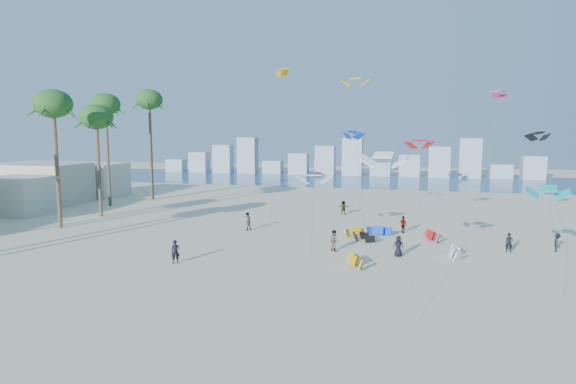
# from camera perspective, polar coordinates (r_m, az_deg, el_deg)

# --- Properties ---
(ground) EXTENTS (220.00, 220.00, 0.00)m
(ground) POSITION_cam_1_polar(r_m,az_deg,el_deg) (30.24, -13.29, -12.13)
(ground) COLOR beige
(ground) RESTS_ON ground
(ocean) EXTENTS (220.00, 220.00, 0.00)m
(ocean) POSITION_cam_1_polar(r_m,az_deg,el_deg) (98.66, 6.23, 1.50)
(ocean) COLOR navy
(ocean) RESTS_ON ground
(kitesurfer_near) EXTENTS (0.78, 0.69, 1.78)m
(kitesurfer_near) POSITION_cam_1_polar(r_m,az_deg,el_deg) (37.26, -13.32, -6.98)
(kitesurfer_near) COLOR black
(kitesurfer_near) RESTS_ON ground
(kitesurfer_mid) EXTENTS (1.09, 1.06, 1.76)m
(kitesurfer_mid) POSITION_cam_1_polar(r_m,az_deg,el_deg) (40.20, 5.52, -5.77)
(kitesurfer_mid) COLOR gray
(kitesurfer_mid) RESTS_ON ground
(kitesurfers_far) EXTENTS (28.61, 18.93, 1.82)m
(kitesurfers_far) POSITION_cam_1_polar(r_m,az_deg,el_deg) (47.40, 10.81, -3.91)
(kitesurfers_far) COLOR black
(kitesurfers_far) RESTS_ON ground
(grounded_kites) EXTENTS (9.80, 13.23, 0.86)m
(grounded_kites) POSITION_cam_1_polar(r_m,az_deg,el_deg) (42.53, 12.17, -5.81)
(grounded_kites) COLOR #FFAF0D
(grounded_kites) RESTS_ON ground
(flying_kites) EXTENTS (27.68, 36.58, 17.15)m
(flying_kites) POSITION_cam_1_polar(r_m,az_deg,el_deg) (48.43, 12.54, 8.53)
(flying_kites) COLOR white
(flying_kites) RESTS_ON ground
(palm_row) EXTENTS (9.47, 44.80, 15.84)m
(palm_row) POSITION_cam_1_polar(r_m,az_deg,el_deg) (54.94, -27.23, 8.31)
(palm_row) COLOR brown
(palm_row) RESTS_ON ground
(distant_skyline) EXTENTS (85.00, 3.00, 8.40)m
(distant_skyline) POSITION_cam_1_polar(r_m,az_deg,el_deg) (108.44, 6.35, 3.66)
(distant_skyline) COLOR #9EADBF
(distant_skyline) RESTS_ON ground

